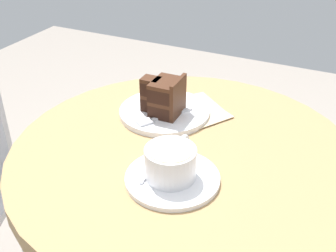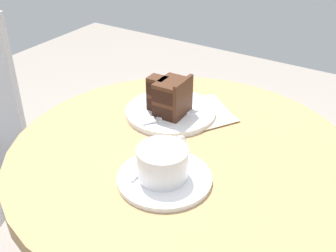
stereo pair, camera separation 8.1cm
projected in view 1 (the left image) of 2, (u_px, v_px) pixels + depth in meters
cafe_table at (183, 197)px, 0.88m from camera, size 0.68×0.68×0.70m
saucer at (172, 178)px, 0.73m from camera, size 0.17×0.17×0.01m
coffee_cup at (171, 162)px, 0.72m from camera, size 0.12×0.09×0.06m
teaspoon at (155, 163)px, 0.76m from camera, size 0.10×0.02×0.00m
cake_plate at (165, 112)px, 0.93m from camera, size 0.20×0.20×0.01m
cake_slice at (165, 97)px, 0.90m from camera, size 0.07×0.09×0.08m
fork at (159, 118)px, 0.89m from camera, size 0.12×0.09×0.00m
napkin at (193, 111)px, 0.94m from camera, size 0.19×0.19×0.00m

